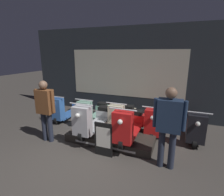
{
  "coord_description": "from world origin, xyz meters",
  "views": [
    {
      "loc": [
        1.93,
        -2.61,
        2.3
      ],
      "look_at": [
        0.14,
        1.91,
        1.03
      ],
      "focal_mm": 28.0,
      "sensor_mm": 36.0,
      "label": 1
    }
  ],
  "objects_px": {
    "scooter_display_right": "(129,125)",
    "scooter_backrow_1": "(93,112)",
    "scooter_backrow_4": "(194,126)",
    "price_sign_board": "(103,140)",
    "scooter_backrow_0": "(67,109)",
    "person_left_browsing": "(45,107)",
    "scooter_display_left": "(93,119)",
    "scooter_backrow_3": "(156,121)",
    "scooter_backrow_2": "(122,116)",
    "person_right_browsing": "(169,122)"
  },
  "relations": [
    {
      "from": "scooter_backrow_2",
      "to": "person_left_browsing",
      "type": "xyz_separation_m",
      "value": [
        -1.56,
        -1.59,
        0.61
      ]
    },
    {
      "from": "scooter_display_right",
      "to": "scooter_backrow_4",
      "type": "relative_size",
      "value": 1.0
    },
    {
      "from": "scooter_backrow_3",
      "to": "scooter_backrow_4",
      "type": "xyz_separation_m",
      "value": [
        1.03,
        0.0,
        0.0
      ]
    },
    {
      "from": "scooter_display_left",
      "to": "scooter_backrow_0",
      "type": "height_order",
      "value": "scooter_display_left"
    },
    {
      "from": "scooter_backrow_0",
      "to": "person_left_browsing",
      "type": "xyz_separation_m",
      "value": [
        0.51,
        -1.59,
        0.61
      ]
    },
    {
      "from": "scooter_display_left",
      "to": "scooter_backrow_4",
      "type": "bearing_deg",
      "value": 21.87
    },
    {
      "from": "person_left_browsing",
      "to": "person_right_browsing",
      "type": "distance_m",
      "value": 3.03
    },
    {
      "from": "scooter_backrow_4",
      "to": "person_right_browsing",
      "type": "distance_m",
      "value": 1.82
    },
    {
      "from": "scooter_backrow_4",
      "to": "scooter_display_right",
      "type": "bearing_deg",
      "value": -146.29
    },
    {
      "from": "scooter_backrow_2",
      "to": "person_left_browsing",
      "type": "bearing_deg",
      "value": -134.39
    },
    {
      "from": "scooter_backrow_1",
      "to": "scooter_backrow_3",
      "type": "bearing_deg",
      "value": 0.0
    },
    {
      "from": "scooter_display_right",
      "to": "scooter_backrow_1",
      "type": "bearing_deg",
      "value": 146.67
    },
    {
      "from": "scooter_display_left",
      "to": "scooter_backrow_3",
      "type": "height_order",
      "value": "scooter_display_left"
    },
    {
      "from": "scooter_display_right",
      "to": "scooter_backrow_2",
      "type": "distance_m",
      "value": 1.17
    },
    {
      "from": "scooter_display_right",
      "to": "scooter_backrow_4",
      "type": "height_order",
      "value": "scooter_display_right"
    },
    {
      "from": "person_left_browsing",
      "to": "scooter_backrow_4",
      "type": "bearing_deg",
      "value": 23.71
    },
    {
      "from": "scooter_backrow_0",
      "to": "person_left_browsing",
      "type": "bearing_deg",
      "value": -72.3
    },
    {
      "from": "scooter_backrow_1",
      "to": "person_right_browsing",
      "type": "distance_m",
      "value": 3.04
    },
    {
      "from": "scooter_backrow_0",
      "to": "scooter_backrow_4",
      "type": "relative_size",
      "value": 1.0
    },
    {
      "from": "person_left_browsing",
      "to": "price_sign_board",
      "type": "distance_m",
      "value": 1.77
    },
    {
      "from": "scooter_backrow_0",
      "to": "price_sign_board",
      "type": "height_order",
      "value": "scooter_backrow_0"
    },
    {
      "from": "scooter_display_right",
      "to": "scooter_backrow_0",
      "type": "height_order",
      "value": "scooter_display_right"
    },
    {
      "from": "scooter_display_right",
      "to": "price_sign_board",
      "type": "relative_size",
      "value": 2.13
    },
    {
      "from": "price_sign_board",
      "to": "scooter_backrow_4",
      "type": "bearing_deg",
      "value": 41.01
    },
    {
      "from": "scooter_backrow_1",
      "to": "scooter_backrow_4",
      "type": "distance_m",
      "value": 3.1
    },
    {
      "from": "person_right_browsing",
      "to": "scooter_backrow_0",
      "type": "bearing_deg",
      "value": 155.76
    },
    {
      "from": "scooter_display_left",
      "to": "scooter_backrow_4",
      "type": "height_order",
      "value": "scooter_display_left"
    },
    {
      "from": "scooter_display_left",
      "to": "scooter_backrow_1",
      "type": "height_order",
      "value": "scooter_display_left"
    },
    {
      "from": "scooter_backrow_0",
      "to": "scooter_backrow_2",
      "type": "bearing_deg",
      "value": 0.0
    },
    {
      "from": "scooter_display_left",
      "to": "scooter_backrow_2",
      "type": "height_order",
      "value": "scooter_display_left"
    },
    {
      "from": "scooter_backrow_0",
      "to": "person_left_browsing",
      "type": "relative_size",
      "value": 1.05
    },
    {
      "from": "person_right_browsing",
      "to": "person_left_browsing",
      "type": "bearing_deg",
      "value": 180.0
    },
    {
      "from": "scooter_display_left",
      "to": "scooter_backrow_1",
      "type": "distance_m",
      "value": 1.18
    },
    {
      "from": "person_right_browsing",
      "to": "scooter_display_left",
      "type": "bearing_deg",
      "value": 163.91
    },
    {
      "from": "scooter_backrow_4",
      "to": "price_sign_board",
      "type": "bearing_deg",
      "value": -138.99
    },
    {
      "from": "person_right_browsing",
      "to": "price_sign_board",
      "type": "bearing_deg",
      "value": -175.67
    },
    {
      "from": "price_sign_board",
      "to": "scooter_display_left",
      "type": "bearing_deg",
      "value": 132.39
    },
    {
      "from": "price_sign_board",
      "to": "person_left_browsing",
      "type": "bearing_deg",
      "value": 176.51
    },
    {
      "from": "scooter_backrow_0",
      "to": "scooter_backrow_4",
      "type": "height_order",
      "value": "same"
    },
    {
      "from": "scooter_display_right",
      "to": "scooter_backrow_1",
      "type": "distance_m",
      "value": 1.88
    },
    {
      "from": "person_right_browsing",
      "to": "scooter_backrow_2",
      "type": "bearing_deg",
      "value": 132.7
    },
    {
      "from": "scooter_backrow_4",
      "to": "scooter_display_left",
      "type": "bearing_deg",
      "value": -158.13
    },
    {
      "from": "person_right_browsing",
      "to": "price_sign_board",
      "type": "relative_size",
      "value": 2.1
    },
    {
      "from": "scooter_display_left",
      "to": "price_sign_board",
      "type": "relative_size",
      "value": 2.13
    },
    {
      "from": "scooter_backrow_0",
      "to": "scooter_backrow_3",
      "type": "height_order",
      "value": "same"
    },
    {
      "from": "scooter_display_right",
      "to": "scooter_backrow_0",
      "type": "xyz_separation_m",
      "value": [
        -2.59,
        1.03,
        -0.21
      ]
    },
    {
      "from": "price_sign_board",
      "to": "person_right_browsing",
      "type": "bearing_deg",
      "value": 4.33
    },
    {
      "from": "scooter_backrow_4",
      "to": "price_sign_board",
      "type": "height_order",
      "value": "scooter_backrow_4"
    },
    {
      "from": "scooter_display_left",
      "to": "person_right_browsing",
      "type": "xyz_separation_m",
      "value": [
        1.96,
        -0.57,
        0.45
      ]
    },
    {
      "from": "scooter_display_right",
      "to": "price_sign_board",
      "type": "distance_m",
      "value": 0.8
    }
  ]
}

